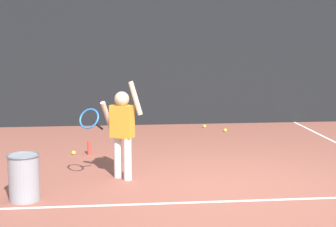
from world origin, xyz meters
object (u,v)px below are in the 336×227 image
Objects in this scene: tennis_player at (121,127)px; ball_hopper at (24,177)px; water_bottle at (89,148)px; tennis_ball_3 at (225,130)px; tennis_ball_4 at (205,126)px; tennis_ball_0 at (74,153)px.

ball_hopper is at bearing -117.75° from tennis_player.
ball_hopper reaches higher than water_bottle.
water_bottle reaches higher than tennis_ball_3.
ball_hopper is 8.52× the size of tennis_ball_4.
tennis_ball_0 is 1.00× the size of tennis_ball_3.
water_bottle reaches higher than tennis_ball_4.
ball_hopper reaches higher than tennis_ball_3.
tennis_ball_4 is (1.79, 3.64, -0.69)m from tennis_player.
tennis_ball_0 and tennis_ball_3 have the same top height.
water_bottle reaches higher than tennis_ball_0.
tennis_ball_0 is at bearing 80.59° from ball_hopper.
tennis_player is at bearing -70.36° from water_bottle.
tennis_player is 20.46× the size of tennis_ball_3.
tennis_ball_3 is (2.91, 1.69, 0.00)m from tennis_ball_0.
tennis_ball_3 is (2.13, 3.16, -0.69)m from tennis_player.
tennis_ball_4 is (-0.35, 0.48, 0.00)m from tennis_ball_3.
tennis_player is at bearing -62.03° from tennis_ball_0.
tennis_ball_0 is at bearing -149.84° from tennis_ball_3.
tennis_player is 2.40× the size of ball_hopper.
tennis_player is 1.80m from tennis_ball_0.
tennis_player is 1.66m from water_bottle.
tennis_ball_3 is (3.29, 3.94, -0.26)m from ball_hopper.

